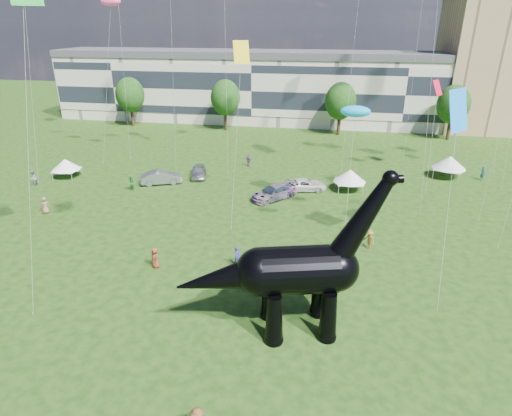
# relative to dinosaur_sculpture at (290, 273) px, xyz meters

# --- Properties ---
(ground) EXTENTS (220.00, 220.00, 0.00)m
(ground) POSITION_rel_dinosaur_sculpture_xyz_m (-5.03, -0.61, -4.14)
(ground) COLOR #16330C
(ground) RESTS_ON ground
(terrace_row) EXTENTS (78.00, 11.00, 12.00)m
(terrace_row) POSITION_rel_dinosaur_sculpture_xyz_m (-13.03, 61.39, 1.86)
(terrace_row) COLOR beige
(terrace_row) RESTS_ON ground
(tree_far_left) EXTENTS (5.20, 5.20, 9.44)m
(tree_far_left) POSITION_rel_dinosaur_sculpture_xyz_m (-35.03, 52.39, 2.15)
(tree_far_left) COLOR #382314
(tree_far_left) RESTS_ON ground
(tree_mid_left) EXTENTS (5.20, 5.20, 9.44)m
(tree_mid_left) POSITION_rel_dinosaur_sculpture_xyz_m (-17.03, 52.39, 2.15)
(tree_mid_left) COLOR #382314
(tree_mid_left) RESTS_ON ground
(tree_mid_right) EXTENTS (5.20, 5.20, 9.44)m
(tree_mid_right) POSITION_rel_dinosaur_sculpture_xyz_m (2.97, 52.39, 2.15)
(tree_mid_right) COLOR #382314
(tree_mid_right) RESTS_ON ground
(tree_far_right) EXTENTS (5.20, 5.20, 9.44)m
(tree_far_right) POSITION_rel_dinosaur_sculpture_xyz_m (20.97, 52.39, 2.15)
(tree_far_right) COLOR #382314
(tree_far_right) RESTS_ON ground
(dinosaur_sculpture) EXTENTS (13.39, 5.42, 10.97)m
(dinosaur_sculpture) POSITION_rel_dinosaur_sculpture_xyz_m (0.00, 0.00, 0.00)
(dinosaur_sculpture) COLOR black
(dinosaur_sculpture) RESTS_ON ground
(car_silver) EXTENTS (2.80, 4.71, 1.50)m
(car_silver) POSITION_rel_dinosaur_sculpture_xyz_m (-14.37, 27.01, -3.39)
(car_silver) COLOR #A6A6AB
(car_silver) RESTS_ON ground
(car_grey) EXTENTS (5.16, 3.46, 1.61)m
(car_grey) POSITION_rel_dinosaur_sculpture_xyz_m (-18.07, 23.81, -3.34)
(car_grey) COLOR gray
(car_grey) RESTS_ON ground
(car_white) EXTENTS (5.23, 3.15, 1.36)m
(car_white) POSITION_rel_dinosaur_sculpture_xyz_m (-0.70, 24.74, -3.46)
(car_white) COLOR silver
(car_white) RESTS_ON ground
(car_dark) EXTENTS (5.41, 5.42, 1.58)m
(car_dark) POSITION_rel_dinosaur_sculpture_xyz_m (-3.94, 21.44, -3.35)
(car_dark) COLOR #595960
(car_dark) RESTS_ON ground
(gazebo_near) EXTENTS (4.06, 4.06, 2.57)m
(gazebo_near) POSITION_rel_dinosaur_sculpture_xyz_m (4.30, 25.59, -2.34)
(gazebo_near) COLOR white
(gazebo_near) RESTS_ON ground
(gazebo_far) EXTENTS (5.18, 5.18, 2.80)m
(gazebo_far) POSITION_rel_dinosaur_sculpture_xyz_m (16.66, 32.44, -2.17)
(gazebo_far) COLOR silver
(gazebo_far) RESTS_ON ground
(gazebo_left) EXTENTS (3.67, 3.67, 2.41)m
(gazebo_left) POSITION_rel_dinosaur_sculpture_xyz_m (-30.68, 23.92, -2.45)
(gazebo_left) COLOR white
(gazebo_left) RESTS_ON ground
(visitors) EXTENTS (54.37, 41.90, 1.88)m
(visitors) POSITION_rel_dinosaur_sculpture_xyz_m (-10.94, 13.60, -3.25)
(visitors) COLOR olive
(visitors) RESTS_ON ground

